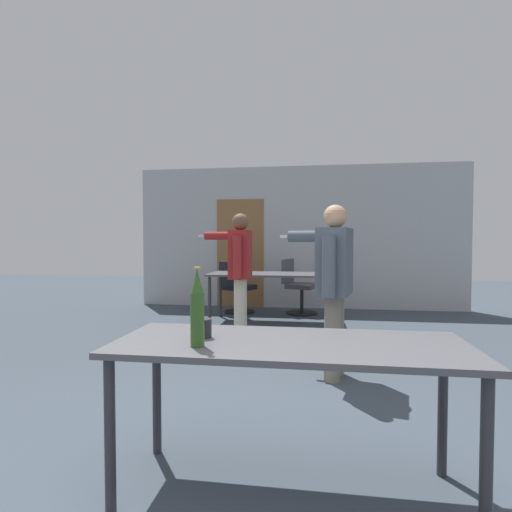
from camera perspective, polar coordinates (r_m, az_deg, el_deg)
The scene contains 9 objects.
back_wall at distance 7.55m, azimuth 5.82°, elevation 2.62°, with size 6.11×0.12×2.65m.
conference_table_near at distance 2.02m, azimuth 4.81°, elevation -14.33°, with size 1.71×0.66×0.76m.
conference_table_far at distance 6.15m, azimuth 1.99°, elevation -3.12°, with size 1.85×0.79×0.76m.
person_near_casual at distance 3.70m, azimuth 10.98°, elevation -2.76°, with size 0.72×0.80×1.58m.
person_left_plaid at distance 5.11m, azimuth -2.39°, elevation -1.17°, with size 0.77×0.67×1.60m.
office_chair_mid_tucked at distance 6.94m, azimuth 5.97°, elevation -4.55°, with size 0.63×0.59×0.94m.
office_chair_far_left at distance 6.96m, azimuth -2.79°, elevation -4.77°, with size 0.63×0.66×0.90m.
beer_bottle at distance 1.88m, azimuth -8.39°, elevation -7.52°, with size 0.07×0.07×0.37m.
drink_cup at distance 2.08m, azimuth -7.52°, elevation -10.18°, with size 0.08×0.08×0.10m.
Camera 1 is at (0.31, -1.50, 1.25)m, focal length 28.00 mm.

